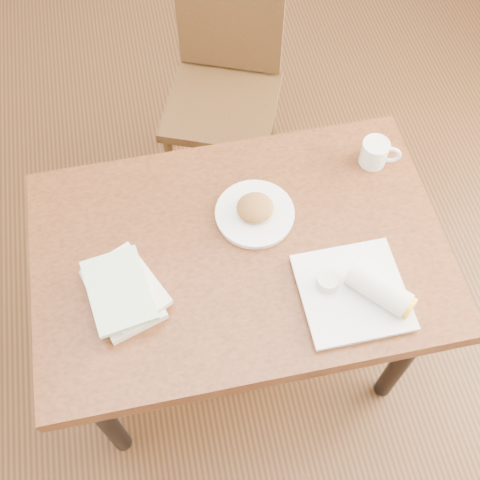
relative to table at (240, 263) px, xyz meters
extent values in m
cube|color=#472814|center=(0.00, 0.00, -0.67)|extent=(4.00, 5.00, 0.01)
cube|color=brown|center=(0.00, 0.00, 0.06)|extent=(1.17, 0.77, 0.06)
cylinder|color=black|center=(-0.49, -0.29, -0.32)|extent=(0.06, 0.06, 0.69)
cylinder|color=black|center=(0.49, -0.29, -0.32)|extent=(0.06, 0.06, 0.69)
cylinder|color=black|center=(-0.49, 0.29, -0.32)|extent=(0.06, 0.06, 0.69)
cylinder|color=black|center=(0.49, 0.29, -0.32)|extent=(0.06, 0.06, 0.69)
cylinder|color=#412B12|center=(0.33, 0.90, -0.44)|extent=(0.04, 0.04, 0.45)
cylinder|color=#412B12|center=(-0.01, 1.03, -0.44)|extent=(0.04, 0.04, 0.45)
cylinder|color=#412B12|center=(0.19, 0.56, -0.44)|extent=(0.04, 0.04, 0.45)
cylinder|color=#412B12|center=(-0.14, 0.70, -0.44)|extent=(0.04, 0.04, 0.45)
cube|color=#412B12|center=(0.09, 0.80, -0.19)|extent=(0.55, 0.55, 0.04)
cube|color=#412B12|center=(0.16, 0.97, 0.07)|extent=(0.39, 0.19, 0.45)
cylinder|color=white|center=(0.06, 0.10, 0.10)|extent=(0.23, 0.23, 0.01)
cylinder|color=white|center=(0.06, 0.10, 0.11)|extent=(0.23, 0.23, 0.01)
ellipsoid|color=#B27538|center=(0.06, 0.10, 0.13)|extent=(0.12, 0.11, 0.06)
cylinder|color=white|center=(0.46, 0.22, 0.13)|extent=(0.08, 0.08, 0.08)
torus|color=white|center=(0.51, 0.21, 0.13)|extent=(0.07, 0.04, 0.07)
cylinder|color=tan|center=(0.46, 0.22, 0.17)|extent=(0.07, 0.07, 0.01)
cylinder|color=#F2E5CC|center=(0.46, 0.22, 0.17)|extent=(0.05, 0.05, 0.00)
cube|color=white|center=(0.27, -0.20, 0.10)|extent=(0.28, 0.28, 0.02)
cube|color=white|center=(0.27, -0.20, 0.11)|extent=(0.28, 0.28, 0.01)
cylinder|color=white|center=(0.33, -0.22, 0.15)|extent=(0.17, 0.18, 0.07)
cylinder|color=yellow|center=(0.38, -0.29, 0.15)|extent=(0.06, 0.06, 0.06)
cylinder|color=silver|center=(0.21, -0.17, 0.13)|extent=(0.06, 0.06, 0.03)
cylinder|color=red|center=(0.21, -0.17, 0.14)|extent=(0.05, 0.05, 0.01)
cube|color=white|center=(-0.34, -0.08, 0.10)|extent=(0.22, 0.27, 0.02)
cube|color=silver|center=(-0.33, -0.07, 0.12)|extent=(0.23, 0.27, 0.02)
cube|color=#83B679|center=(-0.34, -0.09, 0.14)|extent=(0.19, 0.25, 0.02)
camera|label=1|loc=(-0.17, -0.81, 1.57)|focal=45.00mm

